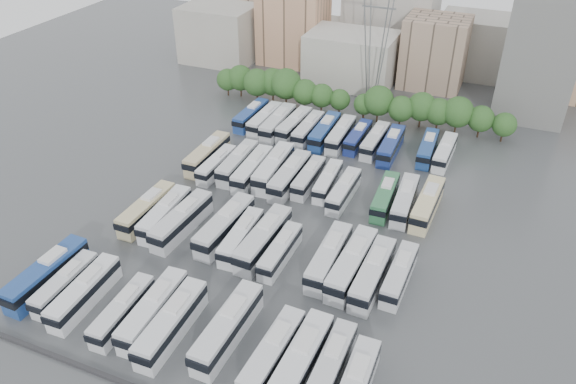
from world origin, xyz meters
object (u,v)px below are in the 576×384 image
at_px(bus_r0_s1, 65,284).
at_px(bus_r0_s10, 272,353).
at_px(bus_r1_s1, 147,209).
at_px(bus_r2_s9, 344,191).
at_px(bus_r0_s12, 331,366).
at_px(bus_r2_s13, 427,204).
at_px(bus_r1_s10, 329,257).
at_px(bus_r3_s10, 391,145).
at_px(bus_r0_s0, 47,274).
at_px(bus_r3_s2, 265,119).
at_px(bus_r0_s5, 153,310).
at_px(bus_r2_s7, 308,177).
at_px(bus_r2_s8, 328,181).
at_px(bus_r3_s1, 251,115).
at_px(bus_r2_s11, 385,196).
at_px(bus_r2_s12, 405,200).
at_px(bus_r3_s6, 325,131).
at_px(bus_r2_s4, 252,169).
at_px(bus_r0_s8, 228,327).
at_px(bus_r2_s2, 217,164).
at_px(bus_r3_s13, 445,152).
at_px(bus_r3_s9, 375,140).
at_px(bus_r1_s11, 352,264).
at_px(bus_r3_s7, 341,134).
at_px(bus_r3_s12, 428,148).
at_px(bus_r2_s3, 238,163).
at_px(bus_r3_s5, 308,129).
at_px(bus_r1_s6, 241,237).
at_px(bus_r1_s7, 264,239).
at_px(bus_r0_s4, 123,311).
at_px(bus_r2_s1, 207,154).
at_px(bus_r1_s8, 280,251).
at_px(bus_r1_s3, 182,220).
at_px(electricity_pylon, 378,19).
at_px(bus_r1_s5, 225,225).
at_px(bus_r3_s3, 278,123).
at_px(bus_r1_s13, 399,274).
at_px(bus_r0_s6, 172,323).
at_px(bus_r1_s2, 165,214).
at_px(bus_r2_s5, 274,168).
at_px(bus_r1_s12, 373,274).
at_px(bus_r2_s6, 290,175).
at_px(bus_r3_s8, 358,137).

distance_m(bus_r0_s1, bus_r0_s10, 29.66).
distance_m(bus_r1_s1, bus_r2_s9, 31.44).
xyz_separation_m(bus_r0_s12, bus_r2_s13, (3.64, 35.71, 0.16)).
xyz_separation_m(bus_r1_s10, bus_r3_s10, (-0.09, 35.13, -0.09)).
distance_m(bus_r0_s0, bus_r3_s2, 54.41).
xyz_separation_m(bus_r0_s5, bus_r2_s7, (6.23, 36.71, -0.27)).
xyz_separation_m(bus_r2_s8, bus_r3_s1, (-23.01, 17.83, 0.15)).
xyz_separation_m(bus_r2_s11, bus_r2_s12, (3.19, 0.08, 0.08)).
bearing_deg(bus_r1_s10, bus_r3_s6, 110.25).
relative_size(bus_r2_s4, bus_r3_s6, 1.01).
relative_size(bus_r0_s8, bus_r2_s2, 1.23).
bearing_deg(bus_r3_s13, bus_r3_s9, -175.28).
relative_size(bus_r1_s11, bus_r3_s7, 1.12).
height_order(bus_r3_s9, bus_r3_s12, bus_r3_s9).
bearing_deg(bus_r2_s3, bus_r3_s5, 67.13).
relative_size(bus_r1_s6, bus_r2_s12, 0.95).
relative_size(bus_r1_s7, bus_r2_s11, 1.16).
height_order(bus_r3_s10, bus_r3_s13, bus_r3_s10).
bearing_deg(bus_r3_s1, bus_r0_s4, -78.74).
distance_m(bus_r2_s1, bus_r2_s3, 6.50).
bearing_deg(bus_r0_s8, bus_r3_s10, 83.88).
distance_m(bus_r1_s8, bus_r3_s9, 37.26).
xyz_separation_m(bus_r1_s11, bus_r2_s13, (6.60, 18.57, -0.12)).
distance_m(bus_r1_s3, bus_r3_s1, 38.02).
bearing_deg(electricity_pylon, bus_r1_s5, -97.17).
height_order(bus_r2_s12, bus_r3_s3, bus_r3_s3).
bearing_deg(bus_r3_s3, bus_r3_s6, 0.75).
relative_size(bus_r2_s1, bus_r2_s13, 0.99).
distance_m(bus_r1_s5, bus_r1_s11, 19.99).
relative_size(bus_r1_s13, bus_r2_s11, 0.98).
relative_size(bus_r1_s8, bus_r2_s11, 0.93).
relative_size(bus_r0_s6, bus_r2_s11, 1.11).
bearing_deg(bus_r1_s2, bus_r3_s5, 71.64).
xyz_separation_m(bus_r2_s5, bus_r2_s7, (6.54, -0.10, -0.39)).
height_order(bus_r1_s12, bus_r2_s7, bus_r1_s12).
height_order(bus_r0_s6, bus_r2_s8, bus_r0_s6).
distance_m(bus_r2_s4, bus_r2_s6, 6.84).
bearing_deg(bus_r3_s10, bus_r3_s8, 168.38).
xyz_separation_m(bus_r1_s11, bus_r2_s1, (-33.26, 19.21, -0.14)).
height_order(bus_r1_s13, bus_r2_s1, bus_r2_s1).
height_order(bus_r2_s12, bus_r3_s7, bus_r3_s7).
distance_m(bus_r1_s13, bus_r3_s10, 35.98).
bearing_deg(bus_r2_s11, bus_r1_s10, -102.73).
distance_m(bus_r2_s4, bus_r2_s11, 23.31).
bearing_deg(bus_r1_s10, bus_r2_s12, 70.21).
distance_m(bus_r2_s1, bus_r3_s1, 17.99).
relative_size(bus_r0_s4, bus_r2_s2, 1.04).
bearing_deg(bus_r0_s10, bus_r2_s7, 107.50).
relative_size(bus_r1_s11, bus_r2_s9, 1.21).
distance_m(bus_r2_s9, bus_r3_s5, 22.76).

